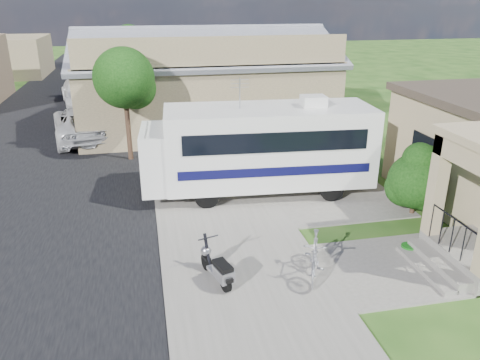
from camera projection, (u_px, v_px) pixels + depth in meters
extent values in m
plane|color=#1A4011|center=(279.00, 260.00, 12.08)|extent=(120.00, 120.00, 0.00)
cube|color=black|center=(42.00, 157.00, 19.76)|extent=(9.00, 80.00, 0.02)
cube|color=slate|center=(195.00, 147.00, 20.99)|extent=(4.00, 80.00, 0.06)
cube|color=slate|center=(284.00, 189.00, 16.46)|extent=(7.00, 6.00, 0.05)
cube|color=slate|center=(405.00, 267.00, 11.73)|extent=(4.00, 3.00, 0.05)
cube|color=black|center=(421.00, 152.00, 14.97)|extent=(0.04, 1.10, 1.20)
cube|color=slate|center=(474.00, 258.00, 11.70)|extent=(1.60, 2.40, 0.50)
cube|color=slate|center=(438.00, 265.00, 11.55)|extent=(0.40, 2.16, 0.32)
cube|color=slate|center=(424.00, 269.00, 11.51)|extent=(0.35, 2.16, 0.16)
cube|color=#94855E|center=(437.00, 185.00, 11.93)|extent=(0.35, 0.35, 2.70)
cube|color=#94855E|center=(472.00, 157.00, 10.60)|extent=(0.35, 2.40, 0.50)
cylinder|color=black|center=(455.00, 219.00, 11.14)|extent=(0.04, 1.70, 0.04)
cube|color=brown|center=(204.00, 91.00, 24.18)|extent=(12.00, 8.00, 3.60)
cube|color=#565861|center=(208.00, 48.00, 21.50)|extent=(12.50, 4.40, 1.78)
cube|color=#565861|center=(198.00, 40.00, 25.14)|extent=(12.50, 4.40, 1.78)
cube|color=#565861|center=(202.00, 29.00, 23.06)|extent=(12.50, 0.50, 0.22)
cube|color=brown|center=(215.00, 52.00, 19.77)|extent=(11.76, 0.20, 1.30)
cylinder|color=#312016|center=(128.00, 123.00, 18.98)|extent=(0.20, 0.20, 3.15)
sphere|color=black|center=(124.00, 78.00, 18.32)|extent=(2.40, 2.40, 2.40)
sphere|color=black|center=(135.00, 88.00, 18.74)|extent=(1.68, 1.68, 1.68)
cylinder|color=#312016|center=(130.00, 81.00, 28.06)|extent=(0.20, 0.20, 3.29)
sphere|color=black|center=(127.00, 48.00, 27.38)|extent=(2.40, 2.40, 2.40)
sphere|color=black|center=(135.00, 56.00, 27.81)|extent=(1.68, 1.68, 1.68)
cylinder|color=#312016|center=(131.00, 63.00, 36.31)|extent=(0.20, 0.20, 3.01)
sphere|color=black|center=(129.00, 40.00, 35.68)|extent=(2.40, 2.40, 2.40)
sphere|color=black|center=(135.00, 46.00, 36.10)|extent=(1.68, 1.68, 1.68)
cube|color=silver|center=(269.00, 145.00, 15.66)|extent=(6.99, 2.91, 2.54)
cube|color=silver|center=(154.00, 158.00, 15.29)|extent=(0.94, 2.37, 1.95)
cube|color=black|center=(147.00, 143.00, 15.07)|extent=(0.20, 2.08, 0.88)
cube|color=black|center=(277.00, 142.00, 14.36)|extent=(5.80, 0.43, 0.64)
cube|color=black|center=(262.00, 122.00, 16.64)|extent=(5.80, 0.43, 0.64)
cube|color=#0A0A34|center=(276.00, 172.00, 14.71)|extent=(6.14, 0.45, 0.29)
cube|color=#0A0A34|center=(262.00, 148.00, 16.99)|extent=(6.14, 0.45, 0.29)
cube|color=silver|center=(314.00, 101.00, 15.32)|extent=(0.83, 0.74, 0.34)
cylinder|color=#99989F|center=(240.00, 93.00, 14.90)|extent=(0.04, 0.04, 0.98)
cylinder|color=black|center=(207.00, 196.00, 14.86)|extent=(0.80, 0.33, 0.78)
cylinder|color=black|center=(203.00, 172.00, 16.84)|extent=(0.80, 0.33, 0.78)
cylinder|color=black|center=(331.00, 189.00, 15.38)|extent=(0.80, 0.33, 0.78)
cylinder|color=black|center=(313.00, 167.00, 17.36)|extent=(0.80, 0.33, 0.78)
cylinder|color=#312016|center=(413.00, 204.00, 14.50)|extent=(0.14, 0.14, 0.69)
sphere|color=black|center=(416.00, 181.00, 14.22)|extent=(1.72, 1.72, 1.72)
sphere|color=black|center=(423.00, 167.00, 14.39)|extent=(1.38, 1.38, 1.38)
sphere|color=black|center=(404.00, 187.00, 14.42)|extent=(1.20, 1.20, 1.20)
sphere|color=black|center=(424.00, 194.00, 14.14)|extent=(1.03, 1.03, 1.03)
sphere|color=black|center=(419.00, 160.00, 13.97)|extent=(1.03, 1.03, 1.03)
cylinder|color=black|center=(226.00, 283.00, 10.63)|extent=(0.23, 0.43, 0.42)
cylinder|color=black|center=(206.00, 262.00, 11.48)|extent=(0.23, 0.43, 0.42)
cube|color=#99989F|center=(217.00, 271.00, 11.00)|extent=(0.42, 0.58, 0.08)
cube|color=#99989F|center=(224.00, 274.00, 10.64)|extent=(0.46, 0.59, 0.28)
cube|color=black|center=(223.00, 266.00, 10.61)|extent=(0.44, 0.63, 0.11)
cube|color=black|center=(228.00, 280.00, 10.46)|extent=(0.22, 0.23, 0.09)
cylinder|color=black|center=(207.00, 250.00, 11.29)|extent=(0.17, 0.33, 0.79)
sphere|color=#99989F|center=(206.00, 251.00, 11.37)|extent=(0.27, 0.27, 0.27)
sphere|color=black|center=(205.00, 249.00, 11.43)|extent=(0.11, 0.11, 0.11)
cylinder|color=black|center=(208.00, 238.00, 11.10)|extent=(0.51, 0.18, 0.03)
cube|color=black|center=(206.00, 258.00, 11.44)|extent=(0.20, 0.29, 0.06)
imported|color=#99989F|center=(314.00, 258.00, 11.12)|extent=(1.16, 1.84, 1.07)
imported|color=silver|center=(84.00, 123.00, 22.13)|extent=(3.51, 6.00, 1.57)
imported|color=silver|center=(82.00, 92.00, 29.09)|extent=(3.36, 6.02, 1.65)
cylinder|color=#125B13|center=(408.00, 249.00, 12.41)|extent=(0.40, 0.40, 0.18)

